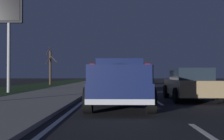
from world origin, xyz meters
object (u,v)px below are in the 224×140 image
Objects in this scene: sedan_white at (118,79)px; gas_price_sign at (9,17)px; pickup_truck at (119,81)px; sedan_tan at (190,84)px; sedan_blue at (115,81)px; sedan_red at (119,78)px; bare_tree_far at (50,66)px.

gas_price_sign is at bearing 148.35° from sedan_white.
pickup_truck is at bearing -138.51° from gas_price_sign.
sedan_white is 18.73m from sedan_tan.
sedan_blue is 22.92m from sedan_red.
sedan_white and sedan_tan have the same top height.
sedan_red is at bearing -51.37° from bare_tree_far.
sedan_white is at bearing -31.65° from gas_price_sign.
pickup_truck reaches higher than sedan_red.
bare_tree_far reaches higher than pickup_truck.
sedan_blue is at bearing -152.21° from bare_tree_far.
sedan_red and sedan_tan have the same top height.
sedan_red is at bearing -18.93° from gas_price_sign.
bare_tree_far reaches higher than sedan_red.
gas_price_sign is at bearing 90.54° from sedan_blue.
sedan_white is at bearing 179.23° from sedan_red.
gas_price_sign reaches higher than sedan_white.
pickup_truck is at bearing -160.82° from bare_tree_far.
sedan_red is 24.72m from gas_price_sign.
sedan_blue is (8.75, 0.19, -0.20)m from pickup_truck.
pickup_truck is at bearing 179.83° from sedan_white.
sedan_white is 0.99× the size of sedan_tan.
sedan_blue is at bearing -89.46° from gas_price_sign.
sedan_blue is 18.04m from bare_tree_far.
sedan_blue is 6.96m from sedan_tan.
sedan_red is (22.92, -0.40, 0.00)m from sedan_blue.
pickup_truck reaches higher than sedan_tan.
sedan_red is at bearing -0.37° from pickup_truck.
gas_price_sign reaches higher than sedan_blue.
bare_tree_far is (-7.02, 8.78, 1.54)m from sedan_red.
pickup_truck is at bearing 179.63° from sedan_red.
sedan_white is (21.24, -0.06, -0.20)m from pickup_truck.
sedan_red is 11.34m from bare_tree_far.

